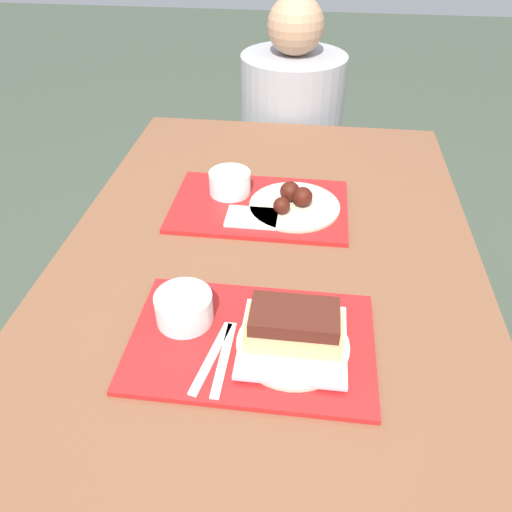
{
  "coord_description": "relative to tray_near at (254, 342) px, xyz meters",
  "views": [
    {
      "loc": [
        0.08,
        -0.86,
        1.45
      ],
      "look_at": [
        -0.02,
        -0.03,
        0.8
      ],
      "focal_mm": 35.0,
      "sensor_mm": 36.0,
      "label": 1
    }
  ],
  "objects": [
    {
      "name": "napkin_far",
      "position": [
        -0.05,
        0.39,
        0.01
      ],
      "size": [
        0.13,
        0.09,
        0.01
      ],
      "color": "white",
      "rests_on": "tray_far"
    },
    {
      "name": "picnic_table",
      "position": [
        -0.0,
        0.24,
        -0.1
      ],
      "size": [
        0.96,
        1.52,
        0.76
      ],
      "color": "brown",
      "rests_on": "ground_plane"
    },
    {
      "name": "tray_far",
      "position": [
        -0.04,
        0.46,
        0.0
      ],
      "size": [
        0.45,
        0.29,
        0.01
      ],
      "color": "red",
      "rests_on": "picnic_table"
    },
    {
      "name": "plastic_knife_near",
      "position": [
        -0.05,
        -0.05,
        0.01
      ],
      "size": [
        0.02,
        0.17,
        0.0
      ],
      "color": "white",
      "rests_on": "tray_near"
    },
    {
      "name": "condiment_packet",
      "position": [
        0.01,
        0.07,
        0.01
      ],
      "size": [
        0.04,
        0.03,
        0.01
      ],
      "color": "teal",
      "rests_on": "tray_near"
    },
    {
      "name": "picnic_bench_far",
      "position": [
        -0.0,
        1.22,
        -0.37
      ],
      "size": [
        0.91,
        0.28,
        0.46
      ],
      "color": "brown",
      "rests_on": "ground_plane"
    },
    {
      "name": "plastic_fork_near",
      "position": [
        -0.07,
        -0.05,
        0.01
      ],
      "size": [
        0.05,
        0.17,
        0.0
      ],
      "color": "white",
      "rests_on": "tray_near"
    },
    {
      "name": "person_seated_across",
      "position": [
        -0.01,
        1.22,
        -0.04
      ],
      "size": [
        0.39,
        0.39,
        0.66
      ],
      "color": "#9E9EA3",
      "rests_on": "picnic_bench_far"
    },
    {
      "name": "brisket_sandwich_plate",
      "position": [
        0.07,
        -0.01,
        0.04
      ],
      "size": [
        0.2,
        0.2,
        0.09
      ],
      "color": "beige",
      "rests_on": "tray_near"
    },
    {
      "name": "ground_plane",
      "position": [
        -0.0,
        0.24,
        -0.76
      ],
      "size": [
        12.0,
        12.0,
        0.0
      ],
      "primitive_type": "plane",
      "color": "#424C3D"
    },
    {
      "name": "bowl_coleslaw_far",
      "position": [
        -0.13,
        0.51,
        0.04
      ],
      "size": [
        0.11,
        0.11,
        0.06
      ],
      "color": "white",
      "rests_on": "tray_far"
    },
    {
      "name": "wings_plate_far",
      "position": [
        0.04,
        0.46,
        0.02
      ],
      "size": [
        0.23,
        0.23,
        0.06
      ],
      "color": "beige",
      "rests_on": "tray_far"
    },
    {
      "name": "tray_near",
      "position": [
        0.0,
        0.0,
        0.0
      ],
      "size": [
        0.45,
        0.29,
        0.01
      ],
      "color": "red",
      "rests_on": "picnic_table"
    },
    {
      "name": "bowl_coleslaw_near",
      "position": [
        -0.14,
        0.04,
        0.04
      ],
      "size": [
        0.11,
        0.11,
        0.06
      ],
      "color": "white",
      "rests_on": "tray_near"
    }
  ]
}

